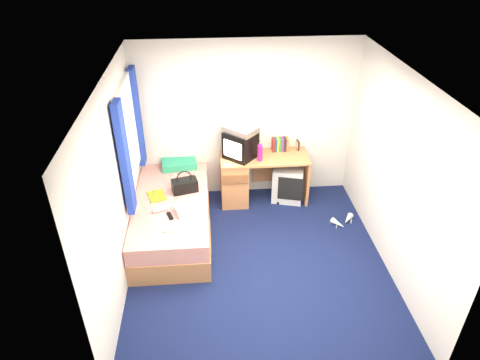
{
  "coord_description": "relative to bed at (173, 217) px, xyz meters",
  "views": [
    {
      "loc": [
        -0.56,
        -4.04,
        3.78
      ],
      "look_at": [
        -0.18,
        0.7,
        0.81
      ],
      "focal_mm": 32.0,
      "sensor_mm": 36.0,
      "label": 1
    }
  ],
  "objects": [
    {
      "name": "crt_tv",
      "position": [
        0.99,
        0.74,
        0.68
      ],
      "size": [
        0.55,
        0.54,
        0.4
      ],
      "rotation": [
        0.0,
        0.0,
        -0.71
      ],
      "color": "black",
      "rests_on": "desk"
    },
    {
      "name": "handbag",
      "position": [
        0.18,
        0.22,
        0.36
      ],
      "size": [
        0.38,
        0.27,
        0.31
      ],
      "rotation": [
        0.0,
        0.0,
        0.26
      ],
      "color": "black",
      "rests_on": "bed"
    },
    {
      "name": "colour_swatch_fan",
      "position": [
        0.04,
        -0.65,
        0.28
      ],
      "size": [
        0.22,
        0.08,
        0.01
      ],
      "primitive_type": "cube",
      "rotation": [
        0.0,
        0.0,
        -0.07
      ],
      "color": "gold",
      "rests_on": "bed"
    },
    {
      "name": "pink_water_bottle",
      "position": [
        1.26,
        0.61,
        0.6
      ],
      "size": [
        0.09,
        0.09,
        0.24
      ],
      "primitive_type": "cylinder",
      "rotation": [
        0.0,
        0.0,
        0.15
      ],
      "color": "#DC1F79",
      "rests_on": "desk"
    },
    {
      "name": "magazine",
      "position": [
        -0.2,
        0.11,
        0.28
      ],
      "size": [
        0.28,
        0.33,
        0.01
      ],
      "primitive_type": "cube",
      "rotation": [
        0.0,
        0.0,
        0.3
      ],
      "color": "#D7F71B",
      "rests_on": "bed"
    },
    {
      "name": "white_heels",
      "position": [
        2.4,
        -0.0,
        -0.23
      ],
      "size": [
        0.37,
        0.32,
        0.09
      ],
      "color": "silver",
      "rests_on": "ground"
    },
    {
      "name": "remote_control",
      "position": [
        0.01,
        -0.36,
        0.28
      ],
      "size": [
        0.1,
        0.17,
        0.02
      ],
      "primitive_type": "cube",
      "rotation": [
        0.0,
        0.0,
        0.34
      ],
      "color": "black",
      "rests_on": "bed"
    },
    {
      "name": "towel",
      "position": [
        0.22,
        -0.28,
        0.32
      ],
      "size": [
        0.35,
        0.33,
        0.09
      ],
      "primitive_type": "cube",
      "rotation": [
        0.0,
        0.0,
        0.39
      ],
      "color": "white",
      "rests_on": "bed"
    },
    {
      "name": "picture_frame",
      "position": [
        1.87,
        0.92,
        0.55
      ],
      "size": [
        0.03,
        0.12,
        0.14
      ],
      "primitive_type": "cube",
      "rotation": [
        0.0,
        0.0,
        0.08
      ],
      "color": "black",
      "rests_on": "desk"
    },
    {
      "name": "aerosol_can",
      "position": [
        1.26,
        0.81,
        0.58
      ],
      "size": [
        0.06,
        0.06,
        0.2
      ],
      "primitive_type": "cylinder",
      "rotation": [
        0.0,
        0.0,
        0.09
      ],
      "color": "silver",
      "rests_on": "desk"
    },
    {
      "name": "water_bottle",
      "position": [
        -0.12,
        -0.23,
        0.31
      ],
      "size": [
        0.21,
        0.13,
        0.07
      ],
      "primitive_type": "cylinder",
      "rotation": [
        0.0,
        1.57,
        0.34
      ],
      "color": "silver",
      "rests_on": "bed"
    },
    {
      "name": "desk",
      "position": [
        1.07,
        0.74,
        0.14
      ],
      "size": [
        1.3,
        0.55,
        0.75
      ],
      "color": "tan",
      "rests_on": "ground"
    },
    {
      "name": "window_assembly",
      "position": [
        -0.45,
        0.2,
        1.15
      ],
      "size": [
        0.11,
        1.42,
        1.4
      ],
      "color": "silver",
      "rests_on": "room_shell"
    },
    {
      "name": "book_row",
      "position": [
        1.6,
        0.9,
        0.58
      ],
      "size": [
        0.24,
        0.13,
        0.2
      ],
      "color": "maroon",
      "rests_on": "desk"
    },
    {
      "name": "vcr",
      "position": [
        0.99,
        0.74,
        0.92
      ],
      "size": [
        0.54,
        0.53,
        0.08
      ],
      "primitive_type": "cube",
      "rotation": [
        0.0,
        0.0,
        -0.74
      ],
      "color": "#BBBCBE",
      "rests_on": "crt_tv"
    },
    {
      "name": "room_shell",
      "position": [
        1.1,
        -0.7,
        1.18
      ],
      "size": [
        3.4,
        3.4,
        3.4
      ],
      "color": "white",
      "rests_on": "ground"
    },
    {
      "name": "bed",
      "position": [
        0.0,
        0.0,
        0.0
      ],
      "size": [
        1.01,
        2.0,
        0.54
      ],
      "color": "tan",
      "rests_on": "ground"
    },
    {
      "name": "storage_cube",
      "position": [
        1.72,
        0.74,
        0.01
      ],
      "size": [
        0.55,
        0.55,
        0.56
      ],
      "primitive_type": "cube",
      "rotation": [
        0.0,
        0.0,
        -0.26
      ],
      "color": "silver",
      "rests_on": "ground"
    },
    {
      "name": "ground",
      "position": [
        1.1,
        -0.7,
        -0.27
      ],
      "size": [
        3.4,
        3.4,
        0.0
      ],
      "primitive_type": "plane",
      "color": "#0C1438",
      "rests_on": "ground"
    },
    {
      "name": "pillow",
      "position": [
        0.08,
        0.89,
        0.33
      ],
      "size": [
        0.54,
        0.38,
        0.11
      ],
      "primitive_type": "cube",
      "rotation": [
        0.0,
        0.0,
        0.12
      ],
      "color": "teal",
      "rests_on": "bed"
    }
  ]
}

